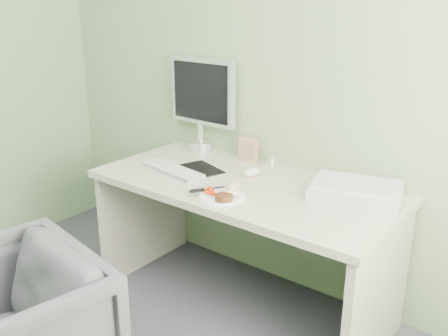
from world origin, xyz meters
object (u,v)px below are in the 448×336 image
Objects in this scene: desk at (243,215)px; plate at (222,197)px; monitor at (202,99)px; scanner at (356,192)px.

plate is (0.04, -0.23, 0.19)m from desk.
monitor is (-0.58, 0.55, 0.31)m from plate.
scanner is (0.50, 0.39, 0.03)m from plate.
plate is 0.53× the size of scanner.
desk is 0.30m from plate.
monitor reaches higher than plate.
desk is at bearing -28.74° from monitor.
scanner reaches higher than desk.
scanner is (0.54, 0.16, 0.22)m from desk.
scanner is 0.74× the size of monitor.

